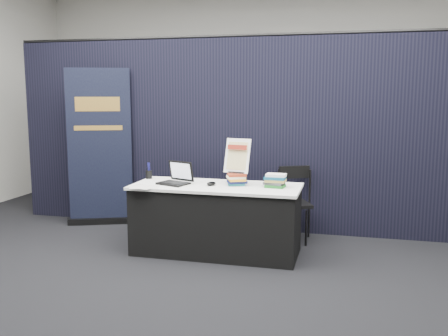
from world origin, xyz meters
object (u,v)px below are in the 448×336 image
display_table (216,219)px  book_stack_short (275,181)px  info_sign (237,156)px  laptop (175,179)px  stacking_chair (292,200)px  pullup_banner (100,156)px  book_stack_tall (237,179)px

display_table → book_stack_short: (0.63, 0.04, 0.44)m
display_table → info_sign: (0.21, 0.07, 0.68)m
book_stack_short → info_sign: info_sign is taller
laptop → stacking_chair: bearing=52.2°
info_sign → pullup_banner: (-2.01, 0.73, -0.15)m
book_stack_short → info_sign: 0.48m
info_sign → book_stack_short: bearing=6.7°
info_sign → laptop: bearing=-159.6°
display_table → stacking_chair: size_ratio=2.08×
display_table → book_stack_tall: 0.49m
book_stack_short → pullup_banner: 2.54m
book_stack_tall → pullup_banner: (-2.01, 0.76, 0.09)m
book_stack_short → info_sign: (-0.41, 0.03, 0.24)m
book_stack_short → stacking_chair: book_stack_short is taller
book_stack_tall → info_sign: (0.00, 0.03, 0.25)m
display_table → stacking_chair: stacking_chair is taller
display_table → stacking_chair: 1.03m
book_stack_tall → stacking_chair: bearing=51.6°
pullup_banner → laptop: bearing=-53.8°
display_table → laptop: laptop is taller
info_sign → pullup_banner: size_ratio=0.19×
pullup_banner → display_table: bearing=-45.8°
laptop → pullup_banner: size_ratio=0.18×
display_table → info_sign: info_sign is taller
stacking_chair → info_sign: bearing=-154.5°
laptop → book_stack_tall: size_ratio=1.64×
book_stack_short → pullup_banner: size_ratio=0.11×
laptop → book_stack_short: size_ratio=1.74×
display_table → book_stack_short: 0.77m
pullup_banner → stacking_chair: 2.57m
book_stack_short → info_sign: size_ratio=0.57×
display_table → laptop: bearing=-175.4°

